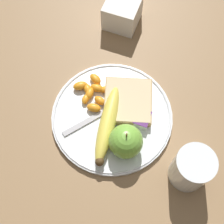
{
  "coord_description": "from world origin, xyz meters",
  "views": [
    {
      "loc": [
        0.27,
        0.1,
        0.68
      ],
      "look_at": [
        0.0,
        0.0,
        0.03
      ],
      "focal_mm": 50.0,
      "sensor_mm": 36.0,
      "label": 1
    }
  ],
  "objects_px": {
    "fork": "(108,110)",
    "condiment_caddy": "(122,13)",
    "apple": "(126,141)",
    "juice_glass": "(191,169)",
    "plate": "(112,116)",
    "bread_slice": "(128,101)",
    "banana": "(108,125)",
    "jam_packet": "(142,119)"
  },
  "relations": [
    {
      "from": "banana",
      "to": "condiment_caddy",
      "type": "xyz_separation_m",
      "value": [
        -0.31,
        -0.08,
        0.01
      ]
    },
    {
      "from": "fork",
      "to": "condiment_caddy",
      "type": "xyz_separation_m",
      "value": [
        -0.27,
        -0.06,
        0.02
      ]
    },
    {
      "from": "banana",
      "to": "jam_packet",
      "type": "xyz_separation_m",
      "value": [
        -0.04,
        0.07,
        -0.01
      ]
    },
    {
      "from": "apple",
      "to": "plate",
      "type": "bearing_deg",
      "value": -138.76
    },
    {
      "from": "juice_glass",
      "to": "bread_slice",
      "type": "xyz_separation_m",
      "value": [
        -0.11,
        -0.17,
        -0.02
      ]
    },
    {
      "from": "apple",
      "to": "condiment_caddy",
      "type": "relative_size",
      "value": 0.97
    },
    {
      "from": "bread_slice",
      "to": "fork",
      "type": "relative_size",
      "value": 0.85
    },
    {
      "from": "plate",
      "to": "fork",
      "type": "relative_size",
      "value": 1.68
    },
    {
      "from": "condiment_caddy",
      "to": "juice_glass",
      "type": "bearing_deg",
      "value": 38.11
    },
    {
      "from": "condiment_caddy",
      "to": "bread_slice",
      "type": "bearing_deg",
      "value": 22.54
    },
    {
      "from": "plate",
      "to": "juice_glass",
      "type": "bearing_deg",
      "value": 70.48
    },
    {
      "from": "jam_packet",
      "to": "banana",
      "type": "bearing_deg",
      "value": -57.5
    },
    {
      "from": "juice_glass",
      "to": "apple",
      "type": "relative_size",
      "value": 1.22
    },
    {
      "from": "banana",
      "to": "plate",
      "type": "bearing_deg",
      "value": -174.35
    },
    {
      "from": "juice_glass",
      "to": "jam_packet",
      "type": "xyz_separation_m",
      "value": [
        -0.08,
        -0.13,
        -0.02
      ]
    },
    {
      "from": "bread_slice",
      "to": "fork",
      "type": "distance_m",
      "value": 0.05
    },
    {
      "from": "juice_glass",
      "to": "bread_slice",
      "type": "height_order",
      "value": "juice_glass"
    },
    {
      "from": "banana",
      "to": "fork",
      "type": "distance_m",
      "value": 0.05
    },
    {
      "from": "apple",
      "to": "banana",
      "type": "xyz_separation_m",
      "value": [
        -0.03,
        -0.05,
        -0.02
      ]
    },
    {
      "from": "juice_glass",
      "to": "jam_packet",
      "type": "height_order",
      "value": "juice_glass"
    },
    {
      "from": "plate",
      "to": "fork",
      "type": "height_order",
      "value": "fork"
    },
    {
      "from": "juice_glass",
      "to": "jam_packet",
      "type": "bearing_deg",
      "value": -122.1
    },
    {
      "from": "apple",
      "to": "banana",
      "type": "distance_m",
      "value": 0.06
    },
    {
      "from": "juice_glass",
      "to": "condiment_caddy",
      "type": "distance_m",
      "value": 0.44
    },
    {
      "from": "fork",
      "to": "juice_glass",
      "type": "bearing_deg",
      "value": -72.3
    },
    {
      "from": "juice_glass",
      "to": "fork",
      "type": "distance_m",
      "value": 0.23
    },
    {
      "from": "juice_glass",
      "to": "apple",
      "type": "xyz_separation_m",
      "value": [
        -0.01,
        -0.14,
        0.0
      ]
    },
    {
      "from": "jam_packet",
      "to": "bread_slice",
      "type": "bearing_deg",
      "value": -124.92
    },
    {
      "from": "plate",
      "to": "fork",
      "type": "bearing_deg",
      "value": -124.61
    },
    {
      "from": "apple",
      "to": "banana",
      "type": "height_order",
      "value": "apple"
    },
    {
      "from": "plate",
      "to": "condiment_caddy",
      "type": "distance_m",
      "value": 0.29
    },
    {
      "from": "plate",
      "to": "condiment_caddy",
      "type": "relative_size",
      "value": 3.27
    },
    {
      "from": "banana",
      "to": "jam_packet",
      "type": "bearing_deg",
      "value": 122.5
    },
    {
      "from": "apple",
      "to": "banana",
      "type": "relative_size",
      "value": 0.43
    },
    {
      "from": "fork",
      "to": "condiment_caddy",
      "type": "distance_m",
      "value": 0.27
    },
    {
      "from": "juice_glass",
      "to": "apple",
      "type": "distance_m",
      "value": 0.15
    },
    {
      "from": "plate",
      "to": "condiment_caddy",
      "type": "bearing_deg",
      "value": -165.22
    },
    {
      "from": "juice_glass",
      "to": "jam_packet",
      "type": "distance_m",
      "value": 0.15
    },
    {
      "from": "plate",
      "to": "bread_slice",
      "type": "bearing_deg",
      "value": 150.28
    },
    {
      "from": "banana",
      "to": "bread_slice",
      "type": "distance_m",
      "value": 0.08
    },
    {
      "from": "fork",
      "to": "bread_slice",
      "type": "bearing_deg",
      "value": -10.78
    },
    {
      "from": "apple",
      "to": "juice_glass",
      "type": "bearing_deg",
      "value": 86.37
    }
  ]
}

